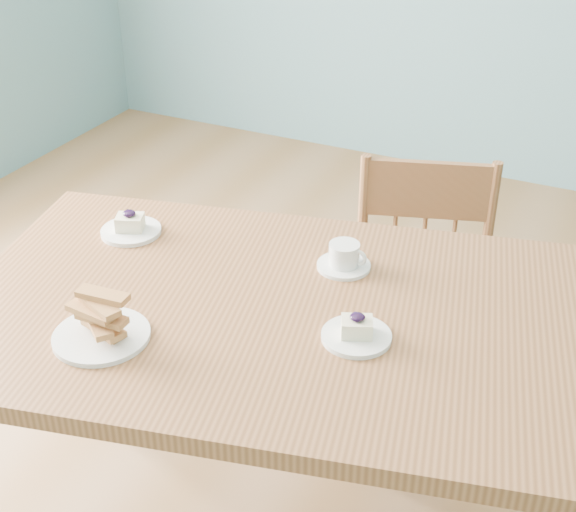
# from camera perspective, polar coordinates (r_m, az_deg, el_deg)

# --- Properties ---
(room) EXTENTS (5.01, 5.01, 2.71)m
(room) POSITION_cam_1_polar(r_m,az_deg,el_deg) (1.37, 9.12, 14.84)
(room) COLOR olive
(room) RESTS_ON ground
(dining_table) EXTENTS (1.58, 1.12, 0.77)m
(dining_table) POSITION_cam_1_polar(r_m,az_deg,el_deg) (1.72, 0.51, -5.92)
(dining_table) COLOR brown
(dining_table) RESTS_ON ground
(dining_chair) EXTENTS (0.48, 0.47, 0.84)m
(dining_chair) POSITION_cam_1_polar(r_m,az_deg,el_deg) (2.28, 9.29, -3.99)
(dining_chair) COLOR brown
(dining_chair) RESTS_ON ground
(cheesecake_plate_near) EXTENTS (0.14, 0.14, 0.06)m
(cheesecake_plate_near) POSITION_cam_1_polar(r_m,az_deg,el_deg) (1.59, 4.90, -5.43)
(cheesecake_plate_near) COLOR silver
(cheesecake_plate_near) RESTS_ON dining_table
(cheesecake_plate_far) EXTENTS (0.15, 0.15, 0.06)m
(cheesecake_plate_far) POSITION_cam_1_polar(r_m,az_deg,el_deg) (1.98, -11.13, 2.01)
(cheesecake_plate_far) COLOR silver
(cheesecake_plate_far) RESTS_ON dining_table
(coffee_cup) EXTENTS (0.12, 0.12, 0.06)m
(coffee_cup) POSITION_cam_1_polar(r_m,az_deg,el_deg) (1.80, 4.04, -0.12)
(coffee_cup) COLOR silver
(coffee_cup) RESTS_ON dining_table
(biscotti_plate) EXTENTS (0.19, 0.19, 0.10)m
(biscotti_plate) POSITION_cam_1_polar(r_m,az_deg,el_deg) (1.61, -13.24, -4.73)
(biscotti_plate) COLOR silver
(biscotti_plate) RESTS_ON dining_table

